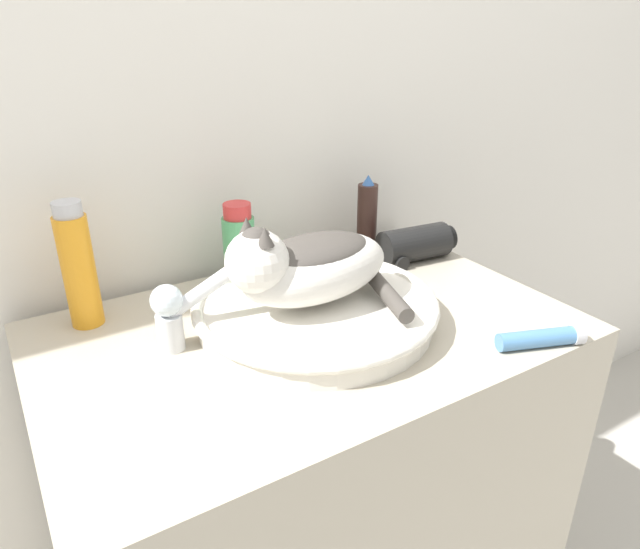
{
  "coord_description": "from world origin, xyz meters",
  "views": [
    {
      "loc": [
        -0.45,
        -0.47,
        1.34
      ],
      "look_at": [
        0.02,
        0.29,
        0.94
      ],
      "focal_mm": 32.0,
      "sensor_mm": 36.0,
      "label": 1
    }
  ],
  "objects_px": {
    "cat": "(307,264)",
    "mouthwash_bottle": "(239,247)",
    "shampoo_bottle_tall": "(78,267)",
    "hair_dryer": "(414,245)",
    "cream_tube": "(542,338)",
    "faucet": "(175,310)",
    "hairspray_can_black": "(367,219)"
  },
  "relations": [
    {
      "from": "cat",
      "to": "hairspray_can_black",
      "type": "relative_size",
      "value": 1.66
    },
    {
      "from": "mouthwash_bottle",
      "to": "hair_dryer",
      "type": "height_order",
      "value": "mouthwash_bottle"
    },
    {
      "from": "shampoo_bottle_tall",
      "to": "hair_dryer",
      "type": "xyz_separation_m",
      "value": [
        0.68,
        -0.08,
        -0.07
      ]
    },
    {
      "from": "hairspray_can_black",
      "to": "shampoo_bottle_tall",
      "type": "bearing_deg",
      "value": 180.0
    },
    {
      "from": "cat",
      "to": "mouthwash_bottle",
      "type": "distance_m",
      "value": 0.22
    },
    {
      "from": "mouthwash_bottle",
      "to": "cream_tube",
      "type": "relative_size",
      "value": 1.14
    },
    {
      "from": "faucet",
      "to": "cream_tube",
      "type": "relative_size",
      "value": 0.92
    },
    {
      "from": "cat",
      "to": "shampoo_bottle_tall",
      "type": "distance_m",
      "value": 0.39
    },
    {
      "from": "shampoo_bottle_tall",
      "to": "cream_tube",
      "type": "xyz_separation_m",
      "value": [
        0.63,
        -0.48,
        -0.09
      ]
    },
    {
      "from": "cat",
      "to": "hair_dryer",
      "type": "bearing_deg",
      "value": -163.32
    },
    {
      "from": "cat",
      "to": "mouthwash_bottle",
      "type": "xyz_separation_m",
      "value": [
        -0.03,
        0.22,
        -0.04
      ]
    },
    {
      "from": "shampoo_bottle_tall",
      "to": "hair_dryer",
      "type": "bearing_deg",
      "value": -6.86
    },
    {
      "from": "faucet",
      "to": "cream_tube",
      "type": "height_order",
      "value": "faucet"
    },
    {
      "from": "shampoo_bottle_tall",
      "to": "cream_tube",
      "type": "bearing_deg",
      "value": -37.35
    },
    {
      "from": "faucet",
      "to": "mouthwash_bottle",
      "type": "height_order",
      "value": "mouthwash_bottle"
    },
    {
      "from": "cat",
      "to": "mouthwash_bottle",
      "type": "height_order",
      "value": "cat"
    },
    {
      "from": "mouthwash_bottle",
      "to": "cream_tube",
      "type": "bearing_deg",
      "value": -55.63
    },
    {
      "from": "cat",
      "to": "shampoo_bottle_tall",
      "type": "bearing_deg",
      "value": -37.1
    },
    {
      "from": "faucet",
      "to": "cream_tube",
      "type": "bearing_deg",
      "value": -19.75
    },
    {
      "from": "mouthwash_bottle",
      "to": "faucet",
      "type": "bearing_deg",
      "value": -138.85
    },
    {
      "from": "shampoo_bottle_tall",
      "to": "hairspray_can_black",
      "type": "height_order",
      "value": "shampoo_bottle_tall"
    },
    {
      "from": "shampoo_bottle_tall",
      "to": "hairspray_can_black",
      "type": "xyz_separation_m",
      "value": [
        0.61,
        -0.0,
        -0.02
      ]
    },
    {
      "from": "faucet",
      "to": "cat",
      "type": "bearing_deg",
      "value": -1.58
    },
    {
      "from": "cat",
      "to": "hairspray_can_black",
      "type": "distance_m",
      "value": 0.36
    },
    {
      "from": "shampoo_bottle_tall",
      "to": "hairspray_can_black",
      "type": "relative_size",
      "value": 1.21
    },
    {
      "from": "hairspray_can_black",
      "to": "faucet",
      "type": "bearing_deg",
      "value": -161.81
    },
    {
      "from": "faucet",
      "to": "hair_dryer",
      "type": "bearing_deg",
      "value": 19.75
    },
    {
      "from": "mouthwash_bottle",
      "to": "cream_tube",
      "type": "height_order",
      "value": "mouthwash_bottle"
    },
    {
      "from": "cream_tube",
      "to": "hair_dryer",
      "type": "bearing_deg",
      "value": 81.75
    },
    {
      "from": "faucet",
      "to": "mouthwash_bottle",
      "type": "relative_size",
      "value": 0.81
    },
    {
      "from": "cat",
      "to": "cream_tube",
      "type": "xyz_separation_m",
      "value": [
        0.3,
        -0.26,
        -0.1
      ]
    },
    {
      "from": "mouthwash_bottle",
      "to": "hair_dryer",
      "type": "relative_size",
      "value": 0.95
    }
  ]
}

